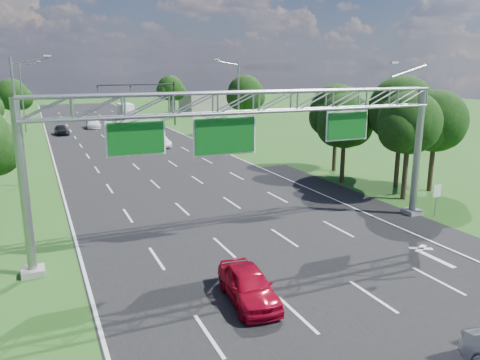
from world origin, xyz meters
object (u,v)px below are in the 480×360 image
regulatory_sign (437,194)px  box_truck (127,113)px  red_coupe (248,285)px  sign_gantry (257,114)px  traffic_signal (153,94)px

regulatory_sign → box_truck: size_ratio=0.27×
red_coupe → sign_gantry: bearing=67.2°
sign_gantry → traffic_signal: sign_gantry is taller
sign_gantry → traffic_signal: size_ratio=1.92×
traffic_signal → box_truck: bearing=104.9°
regulatory_sign → red_coupe: bearing=-161.3°
sign_gantry → box_truck: 62.96m
sign_gantry → red_coupe: bearing=-118.4°
traffic_signal → red_coupe: (-10.53, -59.26, -4.45)m
traffic_signal → box_truck: traffic_signal is taller
regulatory_sign → sign_gantry: bearing=175.2°
box_truck → regulatory_sign: bearing=-82.4°
box_truck → traffic_signal: bearing=-74.1°
regulatory_sign → box_truck: bearing=96.7°
sign_gantry → regulatory_sign: sign_gantry is taller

